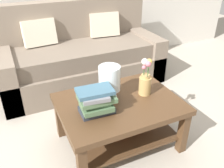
{
  "coord_description": "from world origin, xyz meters",
  "views": [
    {
      "loc": [
        -0.79,
        -1.92,
        1.63
      ],
      "look_at": [
        0.01,
        -0.2,
        0.57
      ],
      "focal_mm": 38.62,
      "sensor_mm": 36.0,
      "label": 1
    }
  ],
  "objects_px": {
    "coffee_table": "(119,114)",
    "glass_hurricane_vase": "(109,79)",
    "book_stack_main": "(96,101)",
    "couch": "(80,57)",
    "flower_pitcher": "(145,81)"
  },
  "relations": [
    {
      "from": "book_stack_main",
      "to": "glass_hurricane_vase",
      "type": "bearing_deg",
      "value": 40.01
    },
    {
      "from": "couch",
      "to": "flower_pitcher",
      "type": "height_order",
      "value": "couch"
    },
    {
      "from": "couch",
      "to": "glass_hurricane_vase",
      "type": "relative_size",
      "value": 6.84
    },
    {
      "from": "book_stack_main",
      "to": "flower_pitcher",
      "type": "distance_m",
      "value": 0.52
    },
    {
      "from": "couch",
      "to": "coffee_table",
      "type": "relative_size",
      "value": 1.98
    },
    {
      "from": "coffee_table",
      "to": "glass_hurricane_vase",
      "type": "height_order",
      "value": "glass_hurricane_vase"
    },
    {
      "from": "coffee_table",
      "to": "glass_hurricane_vase",
      "type": "relative_size",
      "value": 3.45
    },
    {
      "from": "couch",
      "to": "glass_hurricane_vase",
      "type": "distance_m",
      "value": 1.27
    },
    {
      "from": "coffee_table",
      "to": "book_stack_main",
      "type": "distance_m",
      "value": 0.34
    },
    {
      "from": "couch",
      "to": "flower_pitcher",
      "type": "bearing_deg",
      "value": -81.7
    },
    {
      "from": "book_stack_main",
      "to": "flower_pitcher",
      "type": "height_order",
      "value": "flower_pitcher"
    },
    {
      "from": "coffee_table",
      "to": "book_stack_main",
      "type": "xyz_separation_m",
      "value": [
        -0.24,
        -0.06,
        0.24
      ]
    },
    {
      "from": "couch",
      "to": "flower_pitcher",
      "type": "distance_m",
      "value": 1.34
    },
    {
      "from": "book_stack_main",
      "to": "glass_hurricane_vase",
      "type": "xyz_separation_m",
      "value": [
        0.19,
        0.16,
        0.08
      ]
    },
    {
      "from": "coffee_table",
      "to": "flower_pitcher",
      "type": "bearing_deg",
      "value": 5.02
    }
  ]
}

